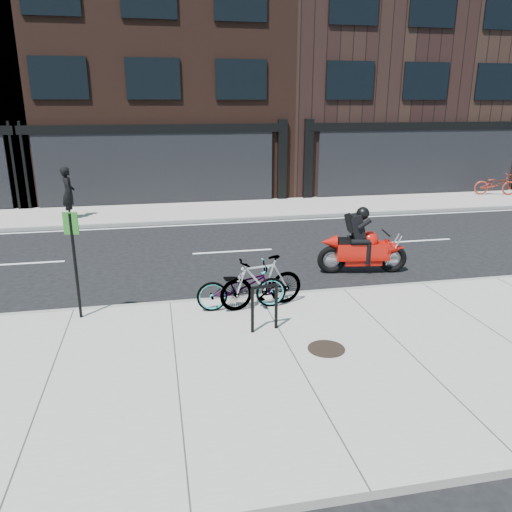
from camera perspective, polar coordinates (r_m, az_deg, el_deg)
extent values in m
plane|color=black|center=(13.12, -1.33, -1.95)|extent=(120.00, 120.00, 0.00)
cube|color=gray|center=(8.63, 4.69, -12.25)|extent=(60.00, 6.00, 0.13)
cube|color=gray|center=(20.51, -5.18, 5.19)|extent=(60.00, 3.50, 0.13)
cube|color=black|center=(26.87, -12.02, 23.13)|extent=(12.00, 10.00, 14.50)
cube|color=black|center=(29.41, 13.89, 20.51)|extent=(12.00, 10.00, 12.50)
cylinder|color=black|center=(9.37, -0.41, -6.24)|extent=(0.06, 0.06, 0.89)
cylinder|color=black|center=(9.55, 2.32, -5.80)|extent=(0.06, 0.06, 0.89)
cylinder|color=black|center=(9.29, 0.98, -3.51)|extent=(0.49, 0.15, 0.06)
imported|color=gray|center=(10.41, -1.65, -3.48)|extent=(1.89, 0.66, 0.99)
imported|color=gray|center=(10.47, 0.64, -3.01)|extent=(1.91, 0.86, 1.11)
torus|color=black|center=(13.56, 15.33, -0.31)|extent=(0.77, 0.27, 0.75)
torus|color=black|center=(13.16, 8.62, -0.42)|extent=(0.77, 0.27, 0.75)
cube|color=#AD0F08|center=(13.27, 12.04, 0.57)|extent=(1.42, 0.64, 0.43)
cone|color=#AD0F08|center=(13.50, 15.61, 0.89)|extent=(0.58, 0.57, 0.50)
sphere|color=#AD0F08|center=(13.24, 12.83, 1.81)|extent=(0.46, 0.46, 0.46)
cube|color=black|center=(13.12, 10.67, 1.70)|extent=(0.67, 0.41, 0.14)
cylinder|color=silver|center=(13.39, 9.17, -0.23)|extent=(0.63, 0.20, 0.10)
cube|color=black|center=(13.06, 11.44, 3.34)|extent=(0.50, 0.47, 0.67)
cube|color=black|center=(13.00, 10.69, 3.73)|extent=(0.32, 0.38, 0.46)
sphere|color=black|center=(13.02, 12.12, 4.80)|extent=(0.33, 0.33, 0.33)
imported|color=black|center=(19.87, -20.65, 6.78)|extent=(0.61, 0.79, 1.92)
imported|color=maroon|center=(26.09, 25.69, 7.41)|extent=(2.02, 1.18, 1.00)
cylinder|color=black|center=(9.03, 8.04, -10.44)|extent=(0.75, 0.75, 0.02)
cylinder|color=black|center=(10.41, -19.92, -1.18)|extent=(0.06, 0.06, 2.15)
cube|color=#20651D|center=(10.18, -20.42, 3.51)|extent=(0.29, 0.09, 0.44)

